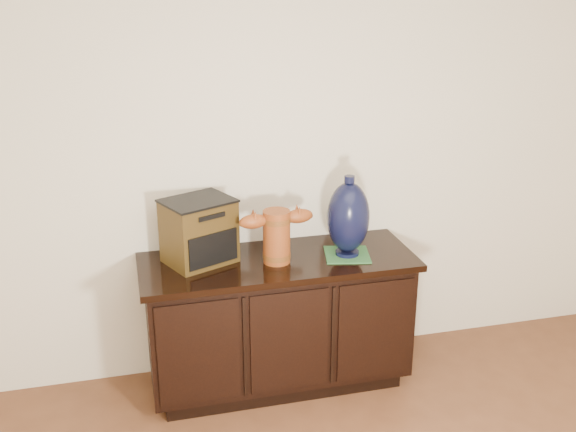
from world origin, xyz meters
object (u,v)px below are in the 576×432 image
object	(u,v)px
tv_radio	(199,231)
lamp_base	(348,218)
sideboard	(278,320)
spray_can	(229,237)
terracotta_vessel	(277,233)

from	to	relation	value
tv_radio	lamp_base	distance (m)	0.78
sideboard	spray_can	bearing A→B (deg)	150.96
terracotta_vessel	sideboard	bearing A→B (deg)	62.01
sideboard	spray_can	distance (m)	0.54
terracotta_vessel	spray_can	xyz separation A→B (m)	(-0.22, 0.16, -0.06)
tv_radio	lamp_base	bearing A→B (deg)	-32.32
sideboard	lamp_base	bearing A→B (deg)	-6.68
lamp_base	spray_can	size ratio (longest dim) A/B	2.19
terracotta_vessel	lamp_base	size ratio (longest dim) A/B	0.92
sideboard	terracotta_vessel	size ratio (longest dim) A/B	3.64
sideboard	tv_radio	distance (m)	0.68
tv_radio	lamp_base	size ratio (longest dim) A/B	0.96
tv_radio	spray_can	size ratio (longest dim) A/B	2.11
terracotta_vessel	lamp_base	world-z (taller)	lamp_base
spray_can	lamp_base	bearing A→B (deg)	-16.02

